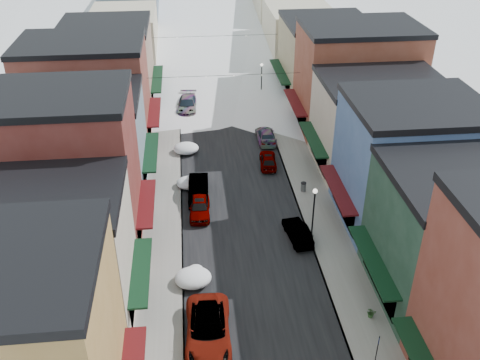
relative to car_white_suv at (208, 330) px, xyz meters
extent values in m
cube|color=black|center=(3.50, 50.68, -0.83)|extent=(10.00, 160.00, 0.01)
cube|color=gray|center=(-3.10, 50.68, -0.76)|extent=(3.20, 160.00, 0.15)
cube|color=gray|center=(10.10, 50.68, -0.76)|extent=(3.20, 160.00, 0.15)
cube|color=slate|center=(-1.55, 50.68, -0.76)|extent=(0.10, 160.00, 0.15)
cube|color=slate|center=(8.55, 50.68, -0.76)|extent=(0.10, 160.00, 0.15)
cube|color=#AA7E3E|center=(-9.70, -5.32, 4.66)|extent=(10.00, 8.50, 11.00)
cube|color=beige|center=(-9.70, 3.18, 3.66)|extent=(10.00, 8.00, 9.00)
cube|color=black|center=(-9.70, 3.18, 8.41)|extent=(10.20, 8.20, 0.50)
cube|color=black|center=(-4.10, 3.18, 2.36)|extent=(1.20, 6.80, 0.15)
cube|color=maroon|center=(-10.20, 11.18, 5.16)|extent=(11.00, 8.00, 12.00)
cube|color=black|center=(-10.20, 11.18, 11.41)|extent=(11.20, 8.20, 0.50)
cube|color=#4E0D10|center=(-4.10, 11.18, 2.36)|extent=(1.20, 6.80, 0.15)
cube|color=slate|center=(-9.70, 19.68, 3.41)|extent=(10.00, 9.00, 8.50)
cube|color=black|center=(-9.70, 19.68, 7.91)|extent=(10.20, 9.20, 0.50)
cube|color=black|center=(-4.10, 19.68, 2.36)|extent=(1.20, 7.65, 0.15)
cube|color=brown|center=(-10.70, 28.68, 4.41)|extent=(12.00, 9.00, 10.50)
cube|color=black|center=(-10.70, 28.68, 9.91)|extent=(12.20, 9.20, 0.50)
cube|color=#4E0D10|center=(-4.10, 28.68, 2.36)|extent=(1.20, 7.65, 0.15)
cube|color=#90725E|center=(-9.70, 38.68, 3.91)|extent=(10.00, 11.00, 9.50)
cube|color=black|center=(-9.70, 38.68, 8.91)|extent=(10.20, 11.20, 0.50)
cube|color=black|center=(-4.10, 38.68, 2.36)|extent=(1.20, 9.35, 0.15)
cube|color=#1B3A2B|center=(16.70, 2.68, 3.66)|extent=(10.00, 9.00, 9.00)
cube|color=black|center=(16.70, 2.68, 8.41)|extent=(10.20, 9.20, 0.50)
cube|color=black|center=(11.10, 2.68, 2.36)|extent=(1.20, 7.65, 0.15)
cube|color=#3F5C90|center=(16.70, 11.68, 4.16)|extent=(10.00, 9.00, 10.00)
cube|color=black|center=(16.70, 11.68, 9.41)|extent=(10.20, 9.20, 0.50)
cube|color=#4E0D10|center=(11.10, 11.68, 2.36)|extent=(1.20, 7.65, 0.15)
cube|color=#BBAB97|center=(17.20, 20.68, 3.41)|extent=(11.00, 9.00, 8.50)
cube|color=black|center=(17.20, 20.68, 7.91)|extent=(11.20, 9.20, 0.50)
cube|color=black|center=(11.10, 20.68, 2.36)|extent=(1.20, 7.65, 0.15)
cube|color=brown|center=(17.70, 29.68, 4.66)|extent=(12.00, 9.00, 11.00)
cube|color=black|center=(17.70, 29.68, 10.41)|extent=(12.20, 9.20, 0.50)
cube|color=#4E0D10|center=(11.10, 29.68, 2.36)|extent=(1.20, 7.65, 0.15)
cube|color=#91835F|center=(16.70, 39.68, 3.66)|extent=(10.00, 11.00, 9.00)
cube|color=black|center=(16.70, 39.68, 8.41)|extent=(10.20, 11.20, 0.50)
cube|color=black|center=(11.10, 39.68, 2.36)|extent=(1.20, 9.35, 0.15)
cube|color=gray|center=(-9.00, 52.68, 3.16)|extent=(9.00, 13.00, 8.00)
cube|color=gray|center=(16.00, 52.68, 3.16)|extent=(9.00, 13.00, 8.00)
cube|color=gray|center=(-9.00, 66.68, 3.16)|extent=(9.00, 13.00, 8.00)
cube|color=gray|center=(16.00, 66.68, 3.16)|extent=(9.00, 13.00, 8.00)
cylinder|color=black|center=(3.50, 30.68, 5.36)|extent=(16.40, 0.04, 0.04)
cylinder|color=black|center=(3.50, 45.68, 5.36)|extent=(16.40, 0.04, 0.04)
imported|color=silver|center=(0.00, 0.00, 0.00)|extent=(2.99, 6.11, 1.67)
imported|color=#A4A6AC|center=(0.00, 13.97, -0.11)|extent=(1.89, 4.34, 1.46)
imported|color=black|center=(0.00, 16.59, -0.03)|extent=(1.92, 4.97, 1.61)
imported|color=gray|center=(-0.64, 35.99, -0.01)|extent=(2.77, 5.85, 1.65)
imported|color=black|center=(7.57, 9.68, -0.17)|extent=(1.95, 4.21, 1.34)
imported|color=#A0A2A9|center=(7.00, 21.65, -0.17)|extent=(1.92, 4.06, 1.34)
imported|color=black|center=(7.55, 27.01, -0.15)|extent=(1.94, 4.71, 1.36)
imported|color=#A5A9AE|center=(2.71, 46.56, -0.03)|extent=(2.51, 4.93, 1.61)
imported|color=silver|center=(4.14, 60.08, -0.07)|extent=(2.75, 5.59, 1.53)
cylinder|color=black|center=(9.79, -2.92, 0.39)|extent=(0.06, 0.06, 2.14)
cube|color=navy|center=(9.79, -2.92, 1.16)|extent=(0.13, 0.28, 0.39)
cylinder|color=slate|center=(9.45, 16.47, -0.28)|extent=(0.46, 0.46, 0.80)
cylinder|color=black|center=(9.45, 16.47, 0.13)|extent=(0.50, 0.50, 0.05)
cylinder|color=black|center=(8.70, 9.63, -0.63)|extent=(0.31, 0.31, 0.10)
cylinder|color=black|center=(8.70, 9.63, 1.38)|extent=(0.12, 0.12, 4.12)
sphere|color=white|center=(8.70, 9.63, 3.59)|extent=(0.37, 0.37, 0.37)
cylinder|color=black|center=(8.70, 38.96, -0.63)|extent=(0.31, 0.31, 0.10)
cylinder|color=black|center=(8.70, 38.96, 1.36)|extent=(0.12, 0.12, 4.10)
sphere|color=white|center=(8.70, 38.96, 3.56)|extent=(0.37, 0.37, 0.37)
imported|color=#315B29|center=(10.68, 0.68, -0.35)|extent=(0.67, 0.60, 0.67)
ellipsoid|color=white|center=(-0.80, 5.22, -0.28)|extent=(2.62, 2.22, 1.11)
ellipsoid|color=white|center=(-0.60, 6.42, -0.56)|extent=(1.12, 1.01, 0.56)
ellipsoid|color=white|center=(-0.80, 18.37, -0.34)|extent=(2.35, 1.98, 0.99)
ellipsoid|color=white|center=(-0.60, 19.57, -0.59)|extent=(1.00, 0.90, 0.50)
ellipsoid|color=white|center=(-0.96, 25.15, -0.29)|extent=(2.57, 2.18, 1.09)
ellipsoid|color=white|center=(-0.76, 26.35, -0.56)|extent=(1.10, 0.99, 0.55)
camera|label=1|loc=(-0.46, -23.76, 25.00)|focal=40.00mm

